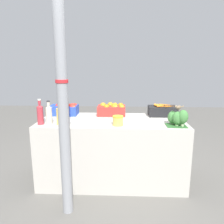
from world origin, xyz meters
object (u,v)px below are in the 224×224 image
at_px(support_pole, 62,87).
at_px(carrot_crate, 162,111).
at_px(pickle_jar, 118,121).
at_px(juice_bottle_ruby, 40,114).
at_px(juice_bottle_golden, 59,115).
at_px(orange_crate, 112,109).
at_px(sparrow_bird, 178,107).
at_px(juice_bottle_cloudy, 49,114).
at_px(apple_crate, 65,109).
at_px(broccoli_pile, 178,118).

relative_size(support_pole, carrot_crate, 6.94).
distance_m(carrot_crate, pickle_jar, 0.78).
xyz_separation_m(juice_bottle_ruby, juice_bottle_golden, (0.22, 0.00, -0.01)).
height_order(orange_crate, sparrow_bird, sparrow_bird).
distance_m(support_pole, orange_crate, 1.09).
bearing_deg(juice_bottle_cloudy, orange_crate, 35.07).
height_order(apple_crate, juice_bottle_cloudy, juice_bottle_cloudy).
relative_size(juice_bottle_ruby, sparrow_bird, 2.41).
height_order(orange_crate, broccoli_pile, broccoli_pile).
height_order(apple_crate, juice_bottle_ruby, juice_bottle_ruby).
bearing_deg(orange_crate, juice_bottle_cloudy, -144.93).
height_order(support_pole, pickle_jar, support_pole).
distance_m(juice_bottle_cloudy, juice_bottle_golden, 0.12).
distance_m(orange_crate, pickle_jar, 0.51).
bearing_deg(juice_bottle_cloudy, pickle_jar, -0.73).
xyz_separation_m(apple_crate, pickle_jar, (0.74, -0.50, -0.02)).
relative_size(apple_crate, pickle_jar, 3.03).
xyz_separation_m(carrot_crate, broccoli_pile, (0.08, -0.50, 0.03)).
bearing_deg(broccoli_pile, support_pole, -160.12).
relative_size(juice_bottle_golden, pickle_jar, 2.18).
bearing_deg(apple_crate, juice_bottle_ruby, -108.12).
distance_m(orange_crate, broccoli_pile, 0.91).
relative_size(orange_crate, carrot_crate, 1.00).
height_order(apple_crate, broccoli_pile, broccoli_pile).
bearing_deg(pickle_jar, sparrow_bird, -0.96).
bearing_deg(broccoli_pile, sparrow_bird, -105.49).
relative_size(carrot_crate, juice_bottle_golden, 1.39).
height_order(juice_bottle_ruby, juice_bottle_golden, juice_bottle_ruby).
xyz_separation_m(apple_crate, broccoli_pile, (1.41, -0.49, 0.02)).
bearing_deg(juice_bottle_ruby, orange_crate, 31.50).
bearing_deg(sparrow_bird, support_pole, -11.14).
relative_size(broccoli_pile, juice_bottle_cloudy, 0.82).
bearing_deg(broccoli_pile, juice_bottle_golden, 179.79).
relative_size(support_pole, juice_bottle_golden, 9.66).
relative_size(apple_crate, juice_bottle_cloudy, 1.33).
distance_m(carrot_crate, juice_bottle_ruby, 1.57).
distance_m(juice_bottle_golden, pickle_jar, 0.68).
bearing_deg(broccoli_pile, apple_crate, 160.66).
bearing_deg(carrot_crate, pickle_jar, -139.83).
bearing_deg(juice_bottle_cloudy, carrot_crate, 19.46).
bearing_deg(sparrow_bird, pickle_jar, -31.35).
xyz_separation_m(broccoli_pile, pickle_jar, (-0.67, -0.01, -0.04)).
bearing_deg(pickle_jar, orange_crate, 100.41).
height_order(juice_bottle_cloudy, juice_bottle_golden, juice_bottle_cloudy).
height_order(support_pole, juice_bottle_ruby, support_pole).
relative_size(broccoli_pile, juice_bottle_golden, 0.86).
height_order(carrot_crate, juice_bottle_cloudy, juice_bottle_cloudy).
bearing_deg(support_pole, carrot_crate, 39.96).
bearing_deg(juice_bottle_golden, carrot_crate, 21.16).
bearing_deg(sparrow_bird, juice_bottle_cloudy, -31.22).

